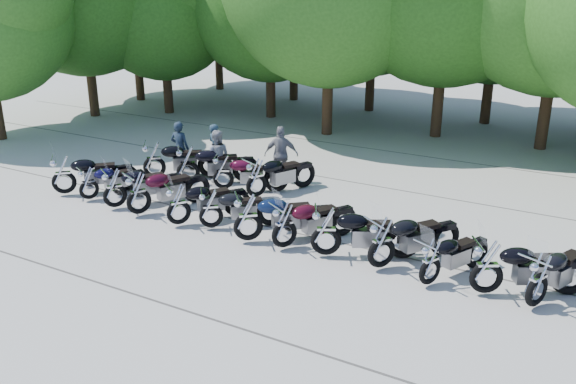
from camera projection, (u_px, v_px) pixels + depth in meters
The scene contains 23 objects.
ground at pixel (258, 253), 14.80m from camera, with size 90.00×90.00×0.00m, color #9E9A8E.
tree_1 at pixel (162, 4), 27.82m from camera, with size 6.97×6.97×8.55m.
motorcycle_0 at pixel (63, 174), 18.35m from camera, with size 0.76×2.49×1.41m, color black, non-canonical shape.
motorcycle_1 at pixel (88, 182), 17.98m from camera, with size 0.63×2.06×1.17m, color black, non-canonical shape.
motorcycle_2 at pixel (114, 187), 17.31m from camera, with size 0.72×2.38×1.35m, color black, non-canonical shape.
motorcycle_3 at pixel (138, 192), 16.80m from camera, with size 0.76×2.51×1.42m, color #320615, non-canonical shape.
motorcycle_4 at pixel (178, 203), 16.13m from camera, with size 0.71×2.33×1.32m, color black, non-canonical shape.
motorcycle_5 at pixel (211, 208), 15.93m from camera, with size 0.67×2.21×1.25m, color black, non-canonical shape.
motorcycle_6 at pixel (248, 216), 15.11m from camera, with size 0.78×2.57×1.45m, color #0B1733, non-canonical shape.
motorcycle_7 at pixel (284, 224), 14.76m from camera, with size 0.73×2.40×1.35m, color #3A0715, non-canonical shape.
motorcycle_8 at pixel (326, 230), 14.33m from camera, with size 0.77×2.54×1.43m, color black, non-canonical shape.
motorcycle_9 at pixel (382, 241), 13.72m from camera, with size 0.77×2.52×1.43m, color black, non-canonical shape.
motorcycle_10 at pixel (431, 261), 13.03m from camera, with size 0.66×2.16×1.22m, color black, non-canonical shape.
motorcycle_11 at pixel (488, 266), 12.61m from camera, with size 0.76×2.48×1.40m, color black, non-canonical shape.
motorcycle_12 at pixel (538, 279), 12.13m from camera, with size 0.73×2.39×1.35m, color black, non-canonical shape.
motorcycle_14 at pixel (154, 159), 19.75m from camera, with size 0.77×2.54×1.44m, color black, non-canonical shape.
motorcycle_15 at pixel (188, 164), 19.25m from camera, with size 0.78×2.56×1.45m, color black, non-canonical shape.
motorcycle_16 at pixel (223, 171), 18.79m from camera, with size 0.69×2.27×1.28m, color #3F081C, non-canonical shape.
motorcycle_17 at pixel (256, 177), 18.09m from camera, with size 0.75×2.47×1.40m, color black, non-canonical shape.
rider_0 at pixel (180, 148), 20.21m from camera, with size 0.67×0.44×1.83m, color #1A2837.
rider_1 at pixel (217, 156), 19.53m from camera, with size 0.84×0.65×1.73m, color #A0A1A3.
rider_2 at pixel (281, 155), 19.48m from camera, with size 1.09×0.45×1.86m, color gray.
rider_3 at pixel (216, 149), 20.36m from camera, with size 0.62×0.41×1.71m, color #223948.
Camera 1 is at (7.18, -11.35, 6.44)m, focal length 38.00 mm.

